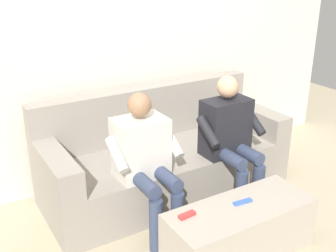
{
  "coord_description": "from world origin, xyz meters",
  "views": [
    {
      "loc": [
        1.69,
        2.75,
        1.96
      ],
      "look_at": [
        0.0,
        -0.05,
        0.65
      ],
      "focal_mm": 44.26,
      "sensor_mm": 36.0,
      "label": 1
    }
  ],
  "objects_px": {
    "coffee_table": "(239,230)",
    "remote_red": "(187,215)",
    "person_right_seated": "(145,156)",
    "person_left_seated": "(230,134)",
    "couch": "(164,160)",
    "remote_blue": "(243,202)"
  },
  "relations": [
    {
      "from": "coffee_table",
      "to": "remote_red",
      "type": "xyz_separation_m",
      "value": [
        0.39,
        -0.09,
        0.21
      ]
    },
    {
      "from": "person_right_seated",
      "to": "person_left_seated",
      "type": "bearing_deg",
      "value": 178.52
    },
    {
      "from": "coffee_table",
      "to": "person_left_seated",
      "type": "xyz_separation_m",
      "value": [
        -0.4,
        -0.63,
        0.42
      ]
    },
    {
      "from": "couch",
      "to": "remote_red",
      "type": "relative_size",
      "value": 17.7
    },
    {
      "from": "couch",
      "to": "coffee_table",
      "type": "distance_m",
      "value": 1.06
    },
    {
      "from": "coffee_table",
      "to": "remote_red",
      "type": "height_order",
      "value": "remote_red"
    },
    {
      "from": "couch",
      "to": "person_left_seated",
      "type": "xyz_separation_m",
      "value": [
        -0.4,
        0.42,
        0.31
      ]
    },
    {
      "from": "couch",
      "to": "remote_blue",
      "type": "bearing_deg",
      "value": 92.19
    },
    {
      "from": "coffee_table",
      "to": "remote_red",
      "type": "relative_size",
      "value": 8.79
    },
    {
      "from": "person_right_seated",
      "to": "remote_red",
      "type": "height_order",
      "value": "person_right_seated"
    },
    {
      "from": "person_right_seated",
      "to": "coffee_table",
      "type": "bearing_deg",
      "value": 121.39
    },
    {
      "from": "remote_blue",
      "to": "couch",
      "type": "bearing_deg",
      "value": -82.45
    },
    {
      "from": "coffee_table",
      "to": "remote_blue",
      "type": "distance_m",
      "value": 0.21
    },
    {
      "from": "couch",
      "to": "remote_blue",
      "type": "height_order",
      "value": "couch"
    },
    {
      "from": "person_left_seated",
      "to": "remote_red",
      "type": "height_order",
      "value": "person_left_seated"
    },
    {
      "from": "coffee_table",
      "to": "person_right_seated",
      "type": "relative_size",
      "value": 1.0
    },
    {
      "from": "coffee_table",
      "to": "person_right_seated",
      "type": "xyz_separation_m",
      "value": [
        0.4,
        -0.65,
        0.41
      ]
    },
    {
      "from": "couch",
      "to": "remote_red",
      "type": "xyz_separation_m",
      "value": [
        0.39,
        0.96,
        0.1
      ]
    },
    {
      "from": "couch",
      "to": "coffee_table",
      "type": "height_order",
      "value": "couch"
    },
    {
      "from": "person_left_seated",
      "to": "person_right_seated",
      "type": "distance_m",
      "value": 0.8
    },
    {
      "from": "coffee_table",
      "to": "person_left_seated",
      "type": "bearing_deg",
      "value": -122.21
    },
    {
      "from": "couch",
      "to": "coffee_table",
      "type": "relative_size",
      "value": 2.01
    }
  ]
}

